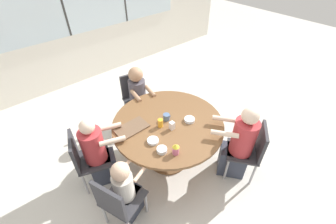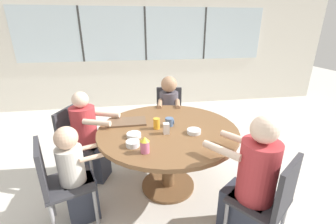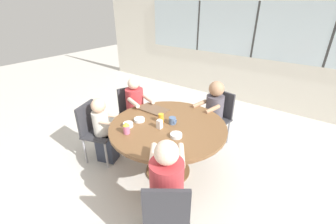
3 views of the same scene
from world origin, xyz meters
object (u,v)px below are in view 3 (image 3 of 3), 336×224
chair_for_toddler (93,127)px  milk_carton_small (160,124)px  sippy_cup (126,128)px  bowl_white_shallow (128,125)px  chair_for_man_teal_shirt (167,213)px  person_woman_green_shirt (136,114)px  person_man_teal_shirt (167,197)px  chair_for_woman_green_shirt (132,109)px  person_man_blue_shirt (212,117)px  bowl_cereal (139,120)px  person_toddler (104,132)px  bowl_fruit (176,135)px  coffee_mug (173,121)px  juice_glass (161,118)px  chair_for_man_blue_shirt (219,113)px

chair_for_toddler → milk_carton_small: size_ratio=8.00×
sippy_cup → bowl_white_shallow: 0.16m
chair_for_man_teal_shirt → person_woman_green_shirt: bearing=105.4°
person_man_teal_shirt → chair_for_toddler: bearing=130.5°
chair_for_woman_green_shirt → person_woman_green_shirt: bearing=90.0°
person_woman_green_shirt → person_man_blue_shirt: same height
chair_for_man_teal_shirt → person_man_teal_shirt: bearing=90.0°
bowl_cereal → person_toddler: bearing=-160.5°
chair_for_woman_green_shirt → bowl_fruit: chair_for_woman_green_shirt is taller
coffee_mug → bowl_cereal: (-0.38, -0.20, -0.03)m
person_woman_green_shirt → juice_glass: person_woman_green_shirt is taller
coffee_mug → chair_for_toddler: bearing=-157.5°
chair_for_man_blue_shirt → person_man_teal_shirt: bearing=111.2°
person_woman_green_shirt → person_man_blue_shirt: (1.04, 0.60, 0.02)m
chair_for_man_teal_shirt → sippy_cup: bearing=117.9°
chair_for_man_teal_shirt → person_woman_green_shirt: (-1.52, 1.21, -0.02)m
person_toddler → chair_for_toddler: bearing=-90.0°
bowl_white_shallow → person_woman_green_shirt: bearing=128.2°
chair_for_woman_green_shirt → bowl_white_shallow: size_ratio=7.20×
chair_for_toddler → sippy_cup: (0.76, -0.06, 0.30)m
chair_for_woman_green_shirt → person_man_teal_shirt: 1.95m
chair_for_man_teal_shirt → person_woman_green_shirt: size_ratio=0.80×
person_man_blue_shirt → coffee_mug: bearing=91.0°
chair_for_toddler → juice_glass: (0.91, 0.39, 0.28)m
chair_for_woman_green_shirt → juice_glass: bearing=88.2°
person_woman_green_shirt → chair_for_woman_green_shirt: bearing=-90.0°
milk_carton_small → bowl_white_shallow: milk_carton_small is taller
person_man_blue_shirt → milk_carton_small: size_ratio=10.00×
chair_for_man_teal_shirt → person_toddler: (-1.53, 0.56, -0.05)m
person_woman_green_shirt → person_man_teal_shirt: person_man_teal_shirt is taller
chair_for_toddler → bowl_white_shallow: chair_for_toddler is taller
chair_for_woman_green_shirt → coffee_mug: size_ratio=9.20×
juice_glass → bowl_cereal: 0.28m
chair_for_man_teal_shirt → bowl_cereal: size_ratio=6.28×
chair_for_man_blue_shirt → person_man_teal_shirt: (0.36, -1.84, 0.01)m
chair_for_woman_green_shirt → sippy_cup: bearing=63.1°
chair_for_woman_green_shirt → bowl_cereal: bearing=72.7°
bowl_cereal → chair_for_man_teal_shirt: bearing=-36.7°
chair_for_toddler → coffee_mug: (1.06, 0.44, 0.27)m
milk_carton_small → bowl_cereal: (-0.32, -0.02, -0.04)m
chair_for_woman_green_shirt → chair_for_man_teal_shirt: (1.68, -1.27, 0.00)m
juice_glass → person_toddler: bearing=-156.4°
chair_for_toddler → milk_carton_small: (0.99, 0.26, 0.28)m
chair_for_woman_green_shirt → coffee_mug: chair_for_woman_green_shirt is taller
person_woman_green_shirt → sippy_cup: (0.61, -0.77, 0.32)m
chair_for_woman_green_shirt → person_man_blue_shirt: bearing=134.6°
chair_for_woman_green_shirt → person_man_blue_shirt: person_man_blue_shirt is taller
sippy_cup → bowl_fruit: bearing=29.3°
person_woman_green_shirt → bowl_white_shallow: size_ratio=9.00×
coffee_mug → bowl_cereal: size_ratio=0.68×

